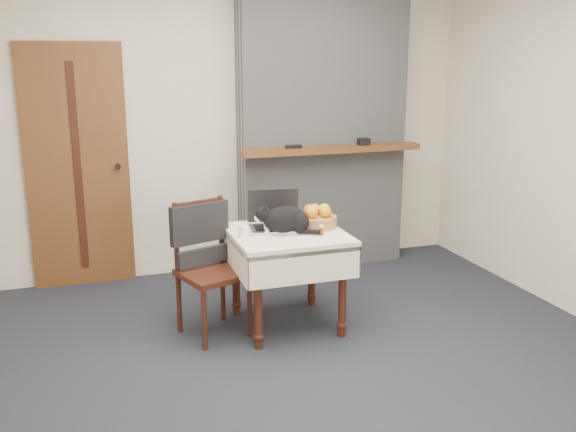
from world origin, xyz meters
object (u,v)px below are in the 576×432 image
door (78,167)px  laptop (275,219)px  cream_jar (244,231)px  chair (205,249)px  pill_bottle (322,230)px  cat (286,220)px  side_table (287,247)px  fruit_basket (317,218)px

door → laptop: door is taller
cream_jar → chair: chair is taller
pill_bottle → chair: bearing=162.2°
cat → chair: 0.59m
door → laptop: 1.83m
chair → side_table: bearing=-28.7°
pill_bottle → chair: chair is taller
fruit_basket → door: bearing=140.5°
door → laptop: size_ratio=4.90×
cream_jar → chair: 0.31m
door → pill_bottle: (1.55, -1.52, -0.27)m
door → cat: door is taller
fruit_basket → pill_bottle: bearing=-103.2°
cream_jar → pill_bottle: (0.52, -0.12, -0.00)m
door → fruit_basket: (1.60, -1.32, -0.24)m
door → cat: size_ratio=4.60×
pill_bottle → laptop: bearing=133.8°
cat → laptop: bearing=112.9°
door → fruit_basket: 2.09m
side_table → fruit_basket: (0.25, 0.06, 0.18)m
side_table → chair: chair is taller
side_table → fruit_basket: fruit_basket is taller
laptop → chair: size_ratio=0.44×
pill_bottle → cream_jar: bearing=167.4°
laptop → chair: laptop is taller
cat → pill_bottle: 0.25m
laptop → fruit_basket: bearing=-2.7°
laptop → cat: 0.16m
door → pill_bottle: 2.19m
side_table → laptop: (-0.05, 0.12, 0.18)m
door → laptop: bearing=-44.1°
chair → fruit_basket: bearing=-21.1°
cat → cream_jar: bearing=-170.4°
cream_jar → door: bearing=126.3°
laptop → side_table: bearing=-58.9°
pill_bottle → fruit_basket: 0.21m
laptop → cat: (0.03, -0.15, 0.03)m
side_table → pill_bottle: 0.29m
side_table → fruit_basket: bearing=14.0°
door → cream_jar: (1.03, -1.41, -0.26)m
side_table → fruit_basket: 0.31m
fruit_basket → chair: 0.83m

